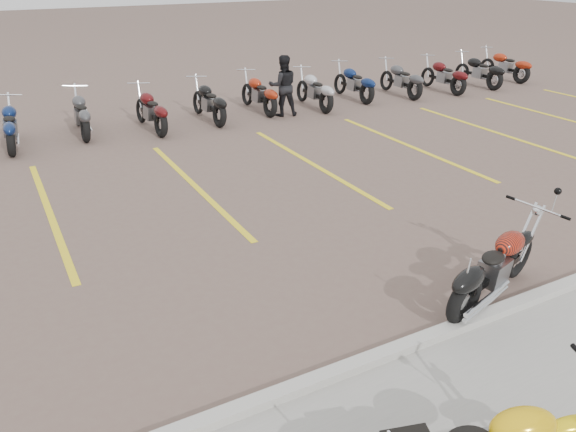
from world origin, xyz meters
name	(u,v)px	position (x,y,z in m)	size (l,w,h in m)	color
ground	(293,279)	(0.00, 0.00, 0.00)	(100.00, 100.00, 0.00)	brown
curb	(380,357)	(0.00, -2.00, 0.06)	(60.00, 0.18, 0.12)	#ADAAA3
parking_stripes	(195,186)	(0.00, 4.00, 0.00)	(38.00, 5.50, 0.01)	yellow
flame_cruiser	(491,271)	(1.98, -1.67, 0.44)	(2.10, 0.75, 0.89)	black
person_b	(283,86)	(4.09, 7.99, 0.84)	(0.82, 0.64, 1.68)	black
bg_bike_row	(234,97)	(2.82, 8.55, 0.55)	(22.12, 2.01, 1.10)	black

